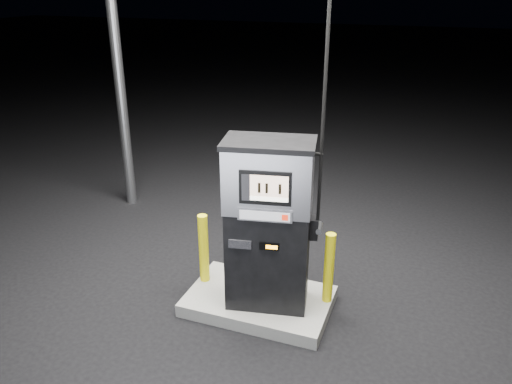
% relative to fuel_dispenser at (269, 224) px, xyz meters
% --- Properties ---
extents(ground, '(80.00, 80.00, 0.00)m').
position_rel_fuel_dispenser_xyz_m(ground, '(-0.12, 0.05, -1.10)').
color(ground, black).
rests_on(ground, ground).
extents(pump_island, '(1.60, 1.00, 0.15)m').
position_rel_fuel_dispenser_xyz_m(pump_island, '(-0.12, 0.05, -1.03)').
color(pump_island, gray).
rests_on(pump_island, ground).
extents(fuel_dispenser, '(1.07, 0.72, 3.85)m').
position_rel_fuel_dispenser_xyz_m(fuel_dispenser, '(0.00, 0.00, 0.00)').
color(fuel_dispenser, black).
rests_on(fuel_dispenser, pump_island).
extents(bollard_left, '(0.15, 0.15, 0.85)m').
position_rel_fuel_dispenser_xyz_m(bollard_left, '(-0.84, 0.14, -0.53)').
color(bollard_left, '#FFF10E').
rests_on(bollard_left, pump_island).
extents(bollard_right, '(0.13, 0.13, 0.83)m').
position_rel_fuel_dispenser_xyz_m(bollard_right, '(0.62, 0.24, -0.54)').
color(bollard_right, '#FFF10E').
rests_on(bollard_right, pump_island).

